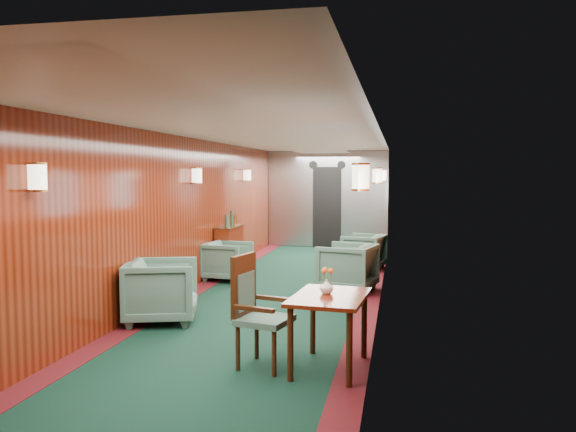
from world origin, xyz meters
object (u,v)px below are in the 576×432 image
object	(u,v)px
armchair_left_far	(227,261)
armchair_right_near	(347,267)
credenza	(230,248)
dining_table	(330,307)
armchair_left_near	(162,291)
armchair_right_far	(364,251)
side_chair	(255,306)

from	to	relation	value
armchair_left_far	armchair_right_near	xyz separation A→B (m)	(2.11, -0.48, 0.04)
credenza	armchair_right_near	bearing A→B (deg)	-29.04
dining_table	armchair_left_near	xyz separation A→B (m)	(-2.24, 1.28, -0.20)
credenza	armchair_left_near	world-z (taller)	credenza
armchair_right_near	armchair_right_far	xyz separation A→B (m)	(0.12, 2.10, -0.04)
armchair_left_near	side_chair	bearing A→B (deg)	-147.69
armchair_left_near	armchair_right_far	xyz separation A→B (m)	(2.21, 4.39, -0.05)
armchair_right_near	armchair_right_far	world-z (taller)	armchair_right_near
credenza	armchair_left_far	distance (m)	0.84
credenza	armchair_left_far	xyz separation A→B (m)	(0.21, -0.81, -0.11)
dining_table	credenza	size ratio (longest dim) A/B	0.87
armchair_left_far	armchair_right_near	distance (m)	2.16
dining_table	armchair_right_far	xyz separation A→B (m)	(-0.03, 5.67, -0.25)
armchair_left_far	armchair_right_near	bearing A→B (deg)	-96.62
dining_table	armchair_right_near	xyz separation A→B (m)	(-0.16, 3.57, -0.22)
armchair_left_far	armchair_right_far	xyz separation A→B (m)	(2.23, 1.62, 0.00)
armchair_left_near	armchair_right_near	xyz separation A→B (m)	(2.09, 2.29, -0.01)
side_chair	armchair_left_near	size ratio (longest dim) A/B	1.25
credenza	armchair_right_far	bearing A→B (deg)	18.46
armchair_left_far	armchair_left_near	bearing A→B (deg)	-173.49
side_chair	armchair_left_far	bearing A→B (deg)	124.18
dining_table	armchair_left_near	distance (m)	2.59
credenza	armchair_right_far	size ratio (longest dim) A/B	1.54
dining_table	armchair_right_far	distance (m)	5.68
armchair_right_near	armchair_right_far	size ratio (longest dim) A/B	1.11
credenza	armchair_left_far	world-z (taller)	credenza
credenza	armchair_left_far	bearing A→B (deg)	-75.46
dining_table	side_chair	xyz separation A→B (m)	(-0.70, -0.05, -0.01)
dining_table	armchair_right_near	distance (m)	3.58
side_chair	armchair_right_near	xyz separation A→B (m)	(0.55, 3.62, -0.20)
armchair_right_far	side_chair	bearing A→B (deg)	8.10
dining_table	armchair_left_far	xyz separation A→B (m)	(-2.26, 4.05, -0.26)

